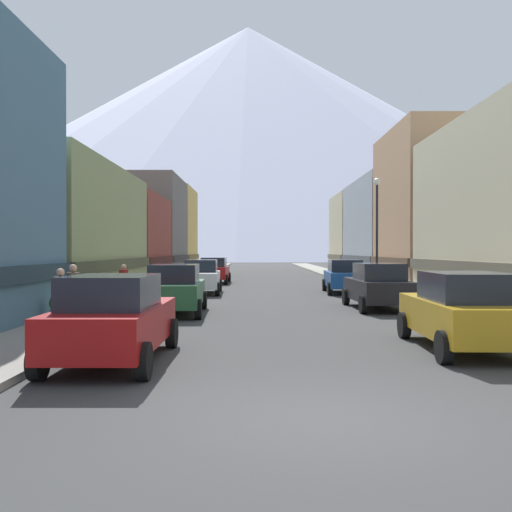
{
  "coord_description": "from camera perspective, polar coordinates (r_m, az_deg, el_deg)",
  "views": [
    {
      "loc": [
        -0.92,
        -7.45,
        2.27
      ],
      "look_at": [
        -0.7,
        39.86,
        1.8
      ],
      "focal_mm": 39.24,
      "sensor_mm": 36.0,
      "label": 1
    }
  ],
  "objects": [
    {
      "name": "streetlamp_right",
      "position": [
        29.64,
        11.97,
        3.87
      ],
      "size": [
        0.36,
        0.36,
        5.86
      ],
      "color": "black",
      "rests_on": "sidewalk_right"
    },
    {
      "name": "car_right_1",
      "position": [
        22.15,
        12.05,
        -3.0
      ],
      "size": [
        2.17,
        4.45,
        1.78
      ],
      "color": "black",
      "rests_on": "ground"
    },
    {
      "name": "storefront_left_1",
      "position": [
        28.56,
        -20.44,
        2.09
      ],
      "size": [
        6.83,
        13.73,
        6.33
      ],
      "color": "#8C9966",
      "rests_on": "ground"
    },
    {
      "name": "potted_plant_0",
      "position": [
        19.25,
        24.1,
        -4.26
      ],
      "size": [
        0.6,
        0.6,
        0.9
      ],
      "color": "brown",
      "rests_on": "sidewalk_right"
    },
    {
      "name": "car_right_0",
      "position": [
        13.61,
        20.09,
        -5.26
      ],
      "size": [
        2.16,
        4.44,
        1.78
      ],
      "color": "#B28419",
      "rests_on": "ground"
    },
    {
      "name": "storefront_left_4",
      "position": [
        59.53,
        -11.15,
        2.43
      ],
      "size": [
        9.61,
        9.21,
        8.74
      ],
      "color": "#D8B259",
      "rests_on": "ground"
    },
    {
      "name": "car_right_2",
      "position": [
        30.13,
        8.75,
        -2.05
      ],
      "size": [
        2.22,
        4.47,
        1.78
      ],
      "color": "#19478C",
      "rests_on": "ground"
    },
    {
      "name": "storefront_right_3",
      "position": [
        49.16,
        15.5,
        2.5
      ],
      "size": [
        10.15,
        13.51,
        8.19
      ],
      "color": "#99A5B2",
      "rests_on": "ground"
    },
    {
      "name": "car_left_0",
      "position": [
        11.75,
        -14.55,
        -6.17
      ],
      "size": [
        2.07,
        4.4,
        1.78
      ],
      "color": "#9E1111",
      "rests_on": "ground"
    },
    {
      "name": "car_left_1",
      "position": [
        20.17,
        -8.49,
        -3.34
      ],
      "size": [
        2.2,
        4.46,
        1.78
      ],
      "color": "#265933",
      "rests_on": "ground"
    },
    {
      "name": "potted_plant_2",
      "position": [
        20.95,
        -17.18,
        -3.45
      ],
      "size": [
        0.75,
        0.75,
        1.12
      ],
      "color": "#4C4C51",
      "rests_on": "sidewalk_left"
    },
    {
      "name": "sidewalk_left",
      "position": [
        42.84,
        -7.42,
        -2.37
      ],
      "size": [
        2.5,
        100.0,
        0.15
      ],
      "primitive_type": "cube",
      "color": "gray",
      "rests_on": "ground"
    },
    {
      "name": "pedestrian_1",
      "position": [
        23.17,
        -13.59,
        -2.93
      ],
      "size": [
        0.36,
        0.36,
        1.56
      ],
      "color": "maroon",
      "rests_on": "sidewalk_left"
    },
    {
      "name": "pedestrian_2",
      "position": [
        17.17,
        -18.4,
        -3.89
      ],
      "size": [
        0.36,
        0.36,
        1.72
      ],
      "color": "brown",
      "rests_on": "sidewalk_left"
    },
    {
      "name": "storefront_left_3",
      "position": [
        50.0,
        -13.11,
        2.71
      ],
      "size": [
        9.34,
        9.54,
        8.61
      ],
      "color": "#66605B",
      "rests_on": "ground"
    },
    {
      "name": "storefront_right_4",
      "position": [
        60.66,
        10.92,
        2.13
      ],
      "size": [
        6.97,
        9.85,
        8.17
      ],
      "color": "beige",
      "rests_on": "ground"
    },
    {
      "name": "storefront_right_2",
      "position": [
        37.44,
        18.72,
        4.36
      ],
      "size": [
        7.75,
        9.69,
        9.87
      ],
      "color": "tan",
      "rests_on": "ground"
    },
    {
      "name": "ground_plane",
      "position": [
        7.84,
        6.73,
        -16.29
      ],
      "size": [
        400.0,
        400.0,
        0.0
      ],
      "primitive_type": "plane",
      "color": "#3A3A3A"
    },
    {
      "name": "mountain_backdrop",
      "position": [
        272.51,
        -1.08,
        11.6
      ],
      "size": [
        324.76,
        324.76,
        108.81
      ],
      "primitive_type": "cone",
      "color": "silver",
      "rests_on": "ground"
    },
    {
      "name": "sidewalk_right",
      "position": [
        43.11,
        9.32,
        -2.36
      ],
      "size": [
        2.5,
        100.0,
        0.15
      ],
      "primitive_type": "cube",
      "color": "gray",
      "rests_on": "ground"
    },
    {
      "name": "storefront_left_2",
      "position": [
        39.95,
        -14.22,
        1.48
      ],
      "size": [
        6.4,
        9.58,
        6.07
      ],
      "color": "brown",
      "rests_on": "ground"
    },
    {
      "name": "car_left_2",
      "position": [
        29.59,
        -5.86,
        -2.09
      ],
      "size": [
        2.18,
        4.45,
        1.78
      ],
      "color": "silver",
      "rests_on": "ground"
    },
    {
      "name": "pedestrian_0",
      "position": [
        16.18,
        -19.57,
        -4.32
      ],
      "size": [
        0.36,
        0.36,
        1.64
      ],
      "color": "brown",
      "rests_on": "sidewalk_left"
    },
    {
      "name": "car_left_3",
      "position": [
        38.7,
        -4.53,
        -1.46
      ],
      "size": [
        2.11,
        4.42,
        1.78
      ],
      "color": "#9E1111",
      "rests_on": "ground"
    },
    {
      "name": "potted_plant_1",
      "position": [
        18.24,
        -19.82,
        -4.92
      ],
      "size": [
        0.52,
        0.52,
        0.77
      ],
      "color": "#4C4C51",
      "rests_on": "sidewalk_left"
    }
  ]
}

